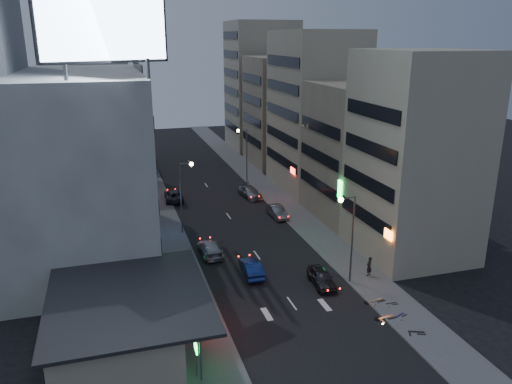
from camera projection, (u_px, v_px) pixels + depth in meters
name	position (u px, v px, depth m)	size (l,w,h in m)	color
ground	(311.00, 329.00, 37.57)	(180.00, 180.00, 0.00)	black
sidewalk_left	(159.00, 211.00, 62.78)	(4.00, 120.00, 0.12)	#4C4C4F
sidewalk_right	(279.00, 200.00, 67.18)	(4.00, 120.00, 0.12)	#4C4C4F
food_court	(117.00, 321.00, 34.98)	(11.00, 13.00, 3.88)	tan
white_building	(72.00, 167.00, 48.50)	(14.00, 24.00, 18.00)	silver
shophouse_near	(415.00, 156.00, 48.32)	(10.00, 11.00, 20.00)	tan
shophouse_mid	(361.00, 151.00, 59.57)	(11.00, 12.00, 16.00)	gray
shophouse_far	(315.00, 112.00, 70.42)	(10.00, 14.00, 22.00)	tan
far_left_a	(91.00, 118.00, 71.47)	(11.00, 10.00, 20.00)	silver
far_left_b	(90.00, 121.00, 83.96)	(12.00, 10.00, 15.00)	gray
far_right_a	(283.00, 111.00, 84.87)	(11.00, 12.00, 18.00)	gray
far_right_b	(261.00, 86.00, 96.91)	(12.00, 12.00, 24.00)	tan
billboard	(104.00, 29.00, 36.67)	(9.52, 3.75, 6.20)	#595B60
street_lamp_right_near	(349.00, 227.00, 43.08)	(1.60, 0.44, 8.02)	#595B60
street_lamp_left	(184.00, 187.00, 54.46)	(1.60, 0.44, 8.02)	#595B60
street_lamp_right_far	(244.00, 147.00, 74.17)	(1.60, 0.44, 8.02)	#595B60
parked_car_right_near	(321.00, 277.00, 44.11)	(1.71, 4.26, 1.45)	#2D2B31
parked_car_right_mid	(277.00, 211.00, 60.88)	(1.50, 4.31, 1.42)	gray
parked_car_left	(174.00, 195.00, 67.01)	(2.33, 5.05, 1.40)	#2B2C31
parked_car_right_far	(250.00, 192.00, 68.42)	(2.05, 5.03, 1.46)	#919498
road_car_blue	(251.00, 268.00, 45.92)	(1.53, 4.38, 1.44)	navy
road_car_silver	(210.00, 248.00, 50.25)	(1.97, 4.85, 1.41)	#9C9EA4
person	(369.00, 266.00, 45.54)	(0.67, 0.44, 1.84)	black
scooter_black_a	(425.00, 325.00, 36.92)	(1.79, 0.60, 1.09)	black
scooter_silver_a	(393.00, 308.00, 39.15)	(1.99, 0.66, 1.21)	#9C9EA4
scooter_blue	(403.00, 307.00, 39.50)	(1.65, 0.55, 1.01)	navy
scooter_black_b	(397.00, 296.00, 41.11)	(1.61, 0.54, 0.99)	black
scooter_silver_b	(381.00, 291.00, 41.67)	(2.06, 0.69, 1.26)	#96999D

